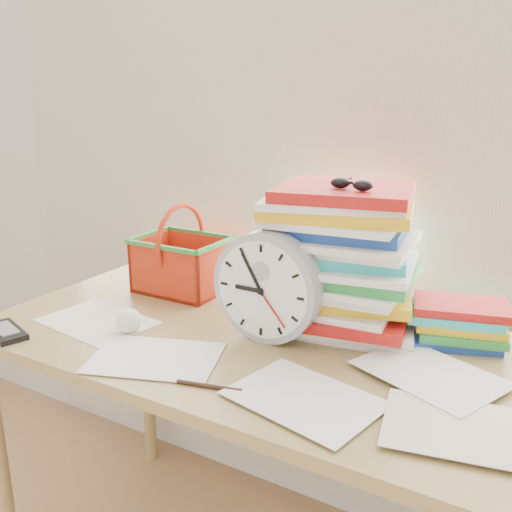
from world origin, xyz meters
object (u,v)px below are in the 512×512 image
Objects in this scene: paper_stack at (340,259)px; basket at (182,249)px; desk at (263,368)px; clock at (267,287)px; book_stack at (458,323)px; calculator at (5,332)px.

basket is (-0.50, 0.02, -0.05)m from paper_stack.
desk is 0.33m from paper_stack.
book_stack is (0.39, 0.22, -0.08)m from clock.
clock is 1.89× the size of calculator.
clock is 1.03× the size of basket.
paper_stack is at bearing 53.44° from desk.
clock is 0.65m from calculator.
paper_stack is at bearing 54.45° from clock.
book_stack is 0.92× the size of basket.
paper_stack is 1.57× the size of book_stack.
paper_stack is 0.84m from calculator.
clock is at bearing -125.55° from paper_stack.
book_stack is 1.09m from calculator.
clock is (-0.11, -0.16, -0.05)m from paper_stack.
book_stack is at bearing 11.91° from paper_stack.
paper_stack reaches higher than basket.
desk is at bearing -146.99° from clock.
book_stack reaches higher than calculator.
clock is 1.13× the size of book_stack.
desk is 0.63m from calculator.
clock is at bearing -24.92° from basket.
calculator is (-0.96, -0.52, -0.04)m from book_stack.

